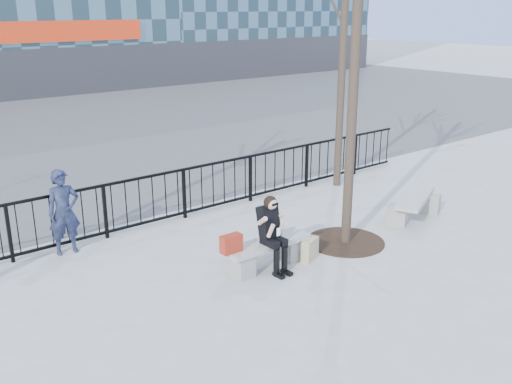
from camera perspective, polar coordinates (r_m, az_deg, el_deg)
ground at (r=10.06m, az=1.09°, el=-7.52°), size 120.00×120.00×0.00m
street_surface at (r=23.13m, az=-23.58°, el=5.71°), size 60.00×23.00×0.01m
railing at (r=12.15m, az=-8.00°, el=-0.32°), size 14.00×0.06×1.10m
tree_grate at (r=11.21m, az=8.93°, el=-4.92°), size 1.50×1.50×0.02m
bench_main at (r=9.94m, az=1.10°, el=-5.95°), size 1.65×0.46×0.49m
bench_second at (r=12.65m, az=15.59°, el=-1.22°), size 1.72×0.48×0.51m
seated_woman at (r=9.68m, az=1.72°, el=-4.25°), size 0.50×0.64×1.34m
handbag at (r=9.39m, az=-2.50°, el=-5.18°), size 0.37×0.18×0.30m
shopping_bag at (r=10.30m, az=5.42°, el=-5.75°), size 0.45×0.30×0.40m
standing_man at (r=10.91m, az=-18.66°, el=-1.91°), size 0.61×0.43×1.59m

